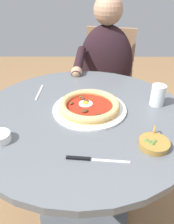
{
  "coord_description": "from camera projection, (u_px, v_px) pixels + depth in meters",
  "views": [
    {
      "loc": [
        -0.02,
        0.82,
        1.27
      ],
      "look_at": [
        -0.02,
        -0.02,
        0.73
      ],
      "focal_mm": 34.96,
      "sensor_mm": 36.0,
      "label": 1
    }
  ],
  "objects": [
    {
      "name": "steak_knife",
      "position": [
        88.0,
        159.0,
        0.73
      ],
      "size": [
        0.21,
        0.03,
        0.01
      ],
      "color": "silver",
      "rests_on": "dining_table"
    },
    {
      "name": "diner_person",
      "position": [
        104.0,
        88.0,
        1.67
      ],
      "size": [
        0.44,
        0.48,
        1.17
      ],
      "color": "#282833",
      "rests_on": "ground"
    },
    {
      "name": "fork_utensil",
      "position": [
        39.0,
        92.0,
        1.13
      ],
      "size": [
        0.02,
        0.17,
        0.0
      ],
      "color": "#BCBCC1",
      "rests_on": "dining_table"
    },
    {
      "name": "pizza_on_plate",
      "position": [
        89.0,
        106.0,
        0.98
      ],
      "size": [
        0.33,
        0.33,
        0.04
      ],
      "color": "white",
      "rests_on": "dining_table"
    },
    {
      "name": "ramekin_capers",
      "position": [
        0.0,
        137.0,
        0.8
      ],
      "size": [
        0.08,
        0.08,
        0.03
      ],
      "color": "white",
      "rests_on": "dining_table"
    },
    {
      "name": "olive_pan",
      "position": [
        154.0,
        143.0,
        0.78
      ],
      "size": [
        0.11,
        0.13,
        0.05
      ],
      "color": "olive",
      "rests_on": "dining_table"
    },
    {
      "name": "cafe_chair_diner",
      "position": [
        107.0,
        77.0,
        1.78
      ],
      "size": [
        0.51,
        0.51,
        0.91
      ],
      "color": "#957050",
      "rests_on": "ground"
    },
    {
      "name": "water_glass",
      "position": [
        157.0,
        97.0,
        1.01
      ],
      "size": [
        0.07,
        0.07,
        0.1
      ],
      "color": "silver",
      "rests_on": "dining_table"
    },
    {
      "name": "ground_plane",
      "position": [
        84.0,
        212.0,
        1.38
      ],
      "size": [
        6.0,
        6.0,
        0.02
      ],
      "primitive_type": "cube",
      "color": "olive"
    },
    {
      "name": "dining_table",
      "position": [
        83.0,
        140.0,
        1.06
      ],
      "size": [
        0.97,
        0.97,
        0.74
      ],
      "color": "#565B60",
      "rests_on": "ground"
    }
  ]
}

